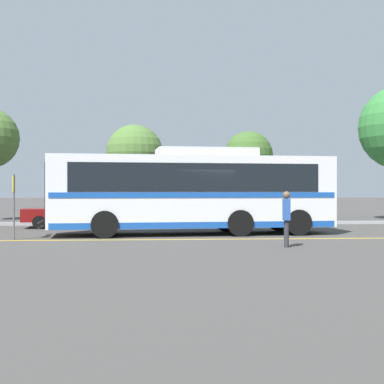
% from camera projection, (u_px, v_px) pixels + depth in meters
% --- Properties ---
extents(ground_plane, '(220.00, 220.00, 0.00)m').
position_uv_depth(ground_plane, '(199.00, 235.00, 20.96)').
color(ground_plane, '#423F3D').
extents(lane_strip_0, '(30.97, 0.20, 0.01)m').
position_uv_depth(lane_strip_0, '(197.00, 239.00, 18.86)').
color(lane_strip_0, gold).
rests_on(lane_strip_0, ground_plane).
extents(curb_strip, '(38.97, 0.36, 0.15)m').
position_uv_depth(curb_strip, '(183.00, 223.00, 27.04)').
color(curb_strip, '#99999E').
rests_on(curb_strip, ground_plane).
extents(transit_bus, '(11.43, 3.48, 3.38)m').
position_uv_depth(transit_bus, '(192.00, 190.00, 21.05)').
color(transit_bus, silver).
rests_on(transit_bus, ground_plane).
extents(parked_car_1, '(4.50, 2.28, 1.48)m').
position_uv_depth(parked_car_1, '(71.00, 212.00, 25.05)').
color(parked_car_1, maroon).
rests_on(parked_car_1, ground_plane).
extents(parked_car_2, '(4.46, 2.03, 1.42)m').
position_uv_depth(parked_car_2, '(211.00, 212.00, 25.46)').
color(parked_car_2, navy).
rests_on(parked_car_2, ground_plane).
extents(pedestrian_0, '(0.30, 0.45, 1.70)m').
position_uv_depth(pedestrian_0, '(286.00, 215.00, 16.27)').
color(pedestrian_0, '#2D2D33').
rests_on(pedestrian_0, ground_plane).
extents(bus_stop_sign, '(0.07, 0.40, 2.30)m').
position_uv_depth(bus_stop_sign, '(14.00, 198.00, 18.73)').
color(bus_stop_sign, '#59595E').
rests_on(bus_stop_sign, ground_plane).
extents(tree_0, '(3.14, 3.14, 5.34)m').
position_uv_depth(tree_0, '(135.00, 154.00, 29.20)').
color(tree_0, '#513823').
rests_on(tree_0, ground_plane).
extents(tree_1, '(2.82, 2.82, 5.16)m').
position_uv_depth(tree_1, '(248.00, 156.00, 30.83)').
color(tree_1, '#513823').
rests_on(tree_1, ground_plane).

